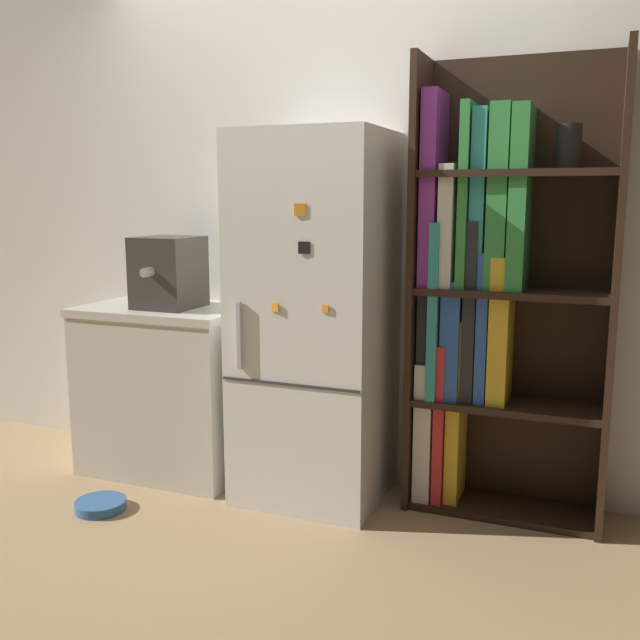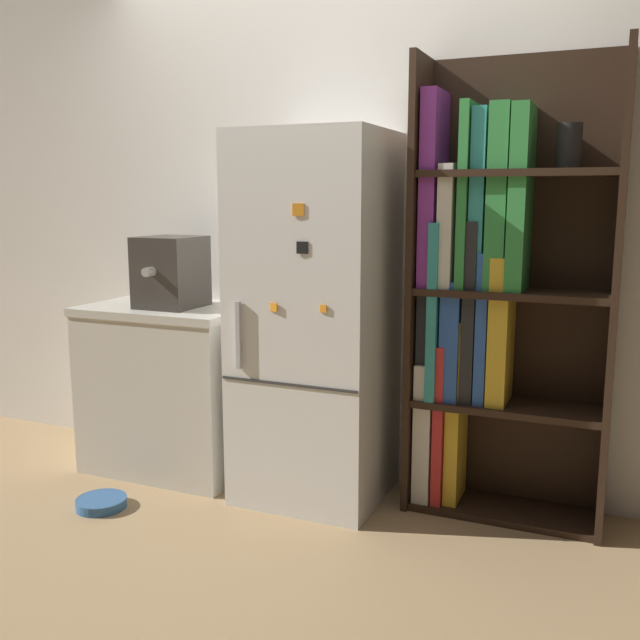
{
  "view_description": "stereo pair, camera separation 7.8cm",
  "coord_description": "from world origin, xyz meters",
  "px_view_note": "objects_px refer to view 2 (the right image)",
  "views": [
    {
      "loc": [
        1.22,
        -2.85,
        1.41
      ],
      "look_at": [
        0.03,
        0.15,
        0.85
      ],
      "focal_mm": 40.0,
      "sensor_mm": 36.0,
      "label": 1
    },
    {
      "loc": [
        1.3,
        -2.82,
        1.41
      ],
      "look_at": [
        0.03,
        0.15,
        0.85
      ],
      "focal_mm": 40.0,
      "sensor_mm": 36.0,
      "label": 2
    }
  ],
  "objects_px": {
    "refrigerator": "(315,319)",
    "pet_bowl": "(101,502)",
    "espresso_machine": "(171,272)",
    "bookshelf": "(487,296)"
  },
  "relations": [
    {
      "from": "refrigerator",
      "to": "espresso_machine",
      "type": "distance_m",
      "value": 0.8
    },
    {
      "from": "refrigerator",
      "to": "bookshelf",
      "type": "xyz_separation_m",
      "value": [
        0.75,
        0.16,
        0.13
      ]
    },
    {
      "from": "refrigerator",
      "to": "bookshelf",
      "type": "bearing_deg",
      "value": 11.81
    },
    {
      "from": "espresso_machine",
      "to": "pet_bowl",
      "type": "bearing_deg",
      "value": -95.87
    },
    {
      "from": "refrigerator",
      "to": "pet_bowl",
      "type": "relative_size",
      "value": 7.37
    },
    {
      "from": "bookshelf",
      "to": "espresso_machine",
      "type": "xyz_separation_m",
      "value": [
        -1.53,
        -0.17,
        0.06
      ]
    },
    {
      "from": "bookshelf",
      "to": "pet_bowl",
      "type": "distance_m",
      "value": 1.98
    },
    {
      "from": "refrigerator",
      "to": "espresso_machine",
      "type": "height_order",
      "value": "refrigerator"
    },
    {
      "from": "bookshelf",
      "to": "pet_bowl",
      "type": "bearing_deg",
      "value": -156.31
    },
    {
      "from": "espresso_machine",
      "to": "pet_bowl",
      "type": "xyz_separation_m",
      "value": [
        -0.05,
        -0.53,
        -1.01
      ]
    }
  ]
}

